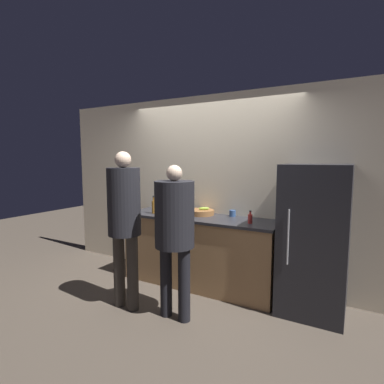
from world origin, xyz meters
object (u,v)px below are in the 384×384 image
(bottle_red, at_px, (250,218))
(bottle_amber, at_px, (154,207))
(person_left, at_px, (124,215))
(cup_blue, at_px, (233,213))
(fruit_bowl, at_px, (201,212))
(utensil_crock, at_px, (185,208))
(potted_plant, at_px, (174,202))
(person_center, at_px, (175,225))
(refrigerator, at_px, (314,240))

(bottle_red, bearing_deg, bottle_amber, -178.64)
(person_left, xyz_separation_m, bottle_amber, (-0.22, 0.85, -0.04))
(person_left, distance_m, bottle_red, 1.47)
(person_left, bearing_deg, cup_blue, 55.06)
(fruit_bowl, relative_size, cup_blue, 4.16)
(cup_blue, bearing_deg, utensil_crock, -172.29)
(fruit_bowl, height_order, potted_plant, potted_plant)
(person_left, distance_m, bottle_amber, 0.88)
(fruit_bowl, xyz_separation_m, utensil_crock, (-0.26, 0.01, 0.03))
(person_left, xyz_separation_m, person_center, (0.62, 0.08, -0.07))
(refrigerator, bearing_deg, bottle_amber, -177.27)
(cup_blue, bearing_deg, person_center, -100.81)
(bottle_amber, bearing_deg, person_center, -42.43)
(refrigerator, height_order, person_center, refrigerator)
(fruit_bowl, distance_m, cup_blue, 0.43)
(person_center, height_order, fruit_bowl, person_center)
(person_center, relative_size, potted_plant, 6.65)
(person_center, bearing_deg, utensil_crock, 114.87)
(person_left, distance_m, person_center, 0.63)
(person_center, height_order, bottle_amber, person_center)
(refrigerator, distance_m, potted_plant, 2.03)
(utensil_crock, relative_size, bottle_red, 1.93)
(refrigerator, relative_size, utensil_crock, 5.51)
(bottle_amber, bearing_deg, utensil_crock, 33.51)
(fruit_bowl, xyz_separation_m, bottle_red, (0.77, -0.20, 0.02))
(cup_blue, height_order, potted_plant, potted_plant)
(bottle_red, height_order, potted_plant, potted_plant)
(person_left, xyz_separation_m, potted_plant, (-0.11, 1.19, -0.01))
(person_left, xyz_separation_m, utensil_crock, (0.15, 1.10, -0.07))
(potted_plant, bearing_deg, person_left, -84.90)
(person_left, bearing_deg, bottle_amber, 104.71)
(bottle_amber, bearing_deg, fruit_bowl, 20.53)
(utensil_crock, height_order, cup_blue, utensil_crock)
(bottle_amber, bearing_deg, potted_plant, 71.17)
(utensil_crock, xyz_separation_m, bottle_red, (1.03, -0.21, -0.01))
(bottle_amber, bearing_deg, cup_blue, 17.79)
(utensil_crock, bearing_deg, potted_plant, 159.27)
(cup_blue, bearing_deg, person_left, -124.94)
(fruit_bowl, relative_size, utensil_crock, 1.18)
(person_center, relative_size, bottle_amber, 6.61)
(utensil_crock, distance_m, potted_plant, 0.28)
(bottle_red, height_order, bottle_amber, bottle_amber)
(refrigerator, distance_m, utensil_crock, 1.76)
(fruit_bowl, height_order, cup_blue, fruit_bowl)
(person_center, relative_size, bottle_red, 10.59)
(refrigerator, distance_m, fruit_bowl, 1.49)
(person_center, xyz_separation_m, cup_blue, (0.21, 1.11, -0.03))
(utensil_crock, distance_m, cup_blue, 0.69)
(bottle_red, relative_size, bottle_amber, 0.62)
(fruit_bowl, relative_size, bottle_red, 2.27)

